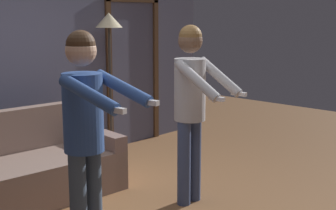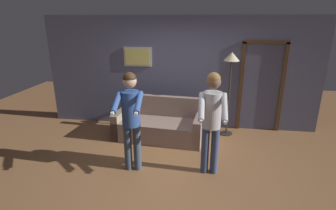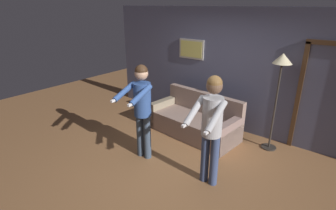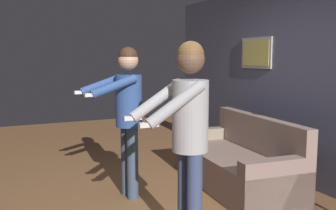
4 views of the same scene
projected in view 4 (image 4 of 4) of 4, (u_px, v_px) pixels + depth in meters
The scene contains 4 objects.
back_wall_assembly at pixel (311, 83), 4.55m from camera, with size 6.40×0.10×2.60m.
couch at pixel (237, 164), 4.67m from camera, with size 1.97×1.03×0.87m.
person_standing_left at pixel (127, 107), 4.22m from camera, with size 0.48×0.73×1.72m.
person_standing_right at pixel (188, 125), 3.07m from camera, with size 0.43×0.67×1.74m.
Camera 4 is at (3.39, -1.49, 1.61)m, focal length 40.00 mm.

